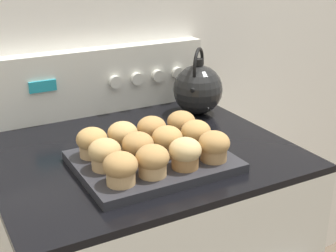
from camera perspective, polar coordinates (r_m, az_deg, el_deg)
name	(u,v)px	position (r m, az deg, el deg)	size (l,w,h in m)	color
wall_back	(85,24)	(1.47, -10.10, 12.11)	(8.00, 0.05, 2.40)	white
control_panel	(95,81)	(1.46, -8.93, 5.39)	(0.73, 0.07, 0.20)	silver
muffin_pan	(153,162)	(1.12, -1.85, -4.37)	(0.36, 0.28, 0.02)	#28282D
muffin_r0_c0	(121,168)	(0.98, -5.81, -5.17)	(0.07, 0.07, 0.07)	tan
muffin_r0_c1	(152,161)	(1.01, -1.91, -4.23)	(0.07, 0.07, 0.07)	tan
muffin_r0_c2	(185,153)	(1.05, 2.10, -3.31)	(0.07, 0.07, 0.07)	olive
muffin_r0_c3	(214,146)	(1.09, 5.63, -2.44)	(0.07, 0.07, 0.07)	#A37A4C
muffin_r1_c0	(105,154)	(1.05, -7.71, -3.39)	(0.07, 0.07, 0.07)	tan
muffin_r1_c1	(138,147)	(1.08, -3.69, -2.57)	(0.07, 0.07, 0.07)	olive
muffin_r1_c2	(167,141)	(1.11, -0.10, -1.78)	(0.07, 0.07, 0.07)	tan
muffin_r1_c3	(196,134)	(1.15, 3.41, -1.02)	(0.07, 0.07, 0.07)	olive
muffin_r2_c0	(92,142)	(1.12, -9.24, -1.96)	(0.07, 0.07, 0.07)	tan
muffin_r2_c1	(123,136)	(1.15, -5.54, -1.21)	(0.07, 0.07, 0.07)	tan
muffin_r2_c2	(152,130)	(1.18, -2.00, -0.50)	(0.07, 0.07, 0.07)	olive
muffin_r2_c3	(181,124)	(1.21, 1.62, 0.20)	(0.07, 0.07, 0.07)	#A37A4C
tea_kettle	(198,89)	(1.44, 3.65, 4.56)	(0.16, 0.16, 0.21)	black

